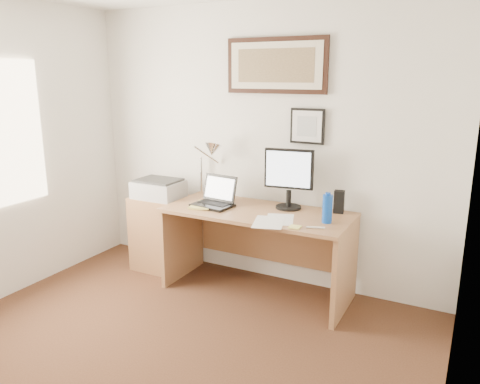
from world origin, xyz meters
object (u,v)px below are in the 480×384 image
Objects in this scene: water_bottle at (327,209)px; desk at (261,234)px; book at (193,204)px; laptop at (215,199)px; side_cabinet at (161,233)px; printer at (159,189)px; lcd_monitor at (289,176)px.

desk is (-0.62, 0.13, -0.35)m from water_bottle.
laptop is (0.17, 0.09, 0.05)m from book.
water_bottle is at bearing -1.45° from laptop.
side_cabinet is 0.45m from printer.
side_cabinet is 3.28× the size of water_bottle.
book is 0.88m from lcd_monitor.
printer is (-0.65, 0.05, 0.01)m from laptop.
lcd_monitor is 1.18× the size of printer.
laptop reaches higher than printer.
laptop reaches higher than side_cabinet.
side_cabinet is at bearing -178.11° from desk.
printer is (-1.06, -0.06, 0.30)m from desk.
printer is (-1.26, -0.15, -0.22)m from lcd_monitor.
lcd_monitor is (0.21, 0.10, 0.53)m from desk.
lcd_monitor is at bearing 6.94° from printer.
laptop reaches higher than water_bottle.
water_bottle is 1.20m from book.
desk is (1.07, 0.04, 0.15)m from side_cabinet.
water_bottle is 0.51× the size of printer.
laptop is at bearing 28.92° from book.
book is 0.50× the size of lcd_monitor.
printer is at bearing 163.69° from book.
book is 0.65m from desk.
desk is 0.51m from laptop.
lcd_monitor reaches higher than laptop.
book is 0.51m from printer.
book is 0.71× the size of laptop.
desk is 4.37× the size of laptop.
water_bottle is 1.03m from laptop.
side_cabinet is at bearing -174.01° from lcd_monitor.
book is at bearing -18.09° from side_cabinet.
water_bottle is 0.51m from lcd_monitor.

